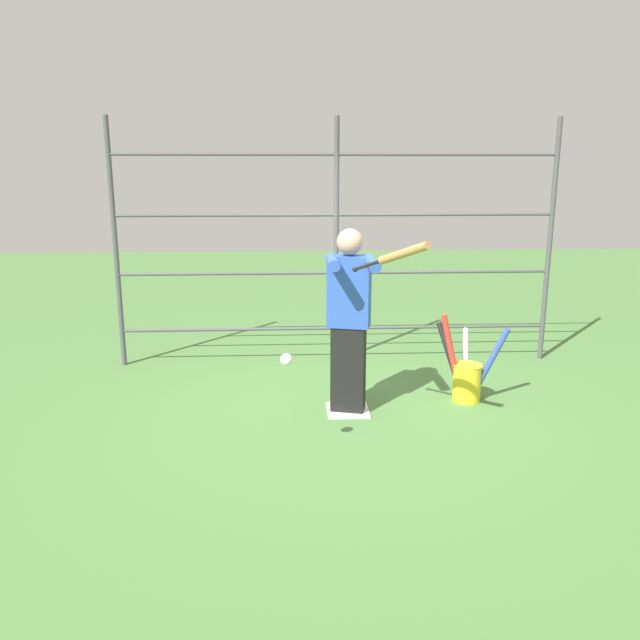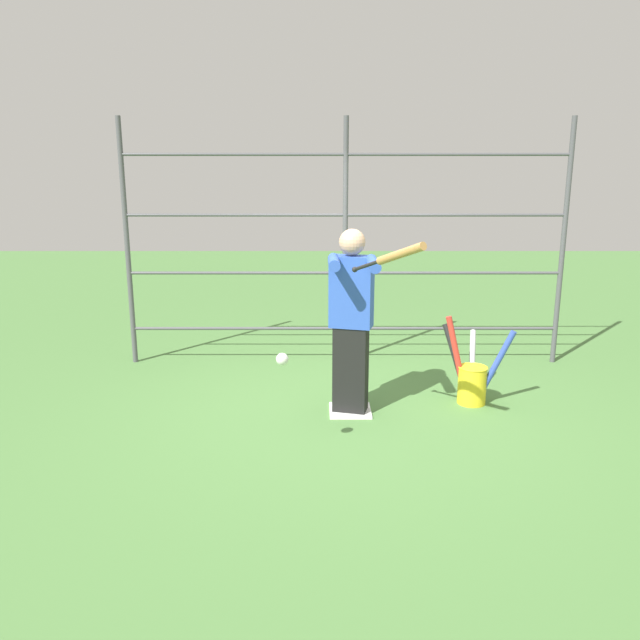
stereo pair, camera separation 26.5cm
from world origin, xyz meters
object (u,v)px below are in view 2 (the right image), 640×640
at_px(batter, 351,316).
at_px(bat_bucket, 471,378).
at_px(baseball_bat_swinging, 394,256).
at_px(softball_in_flight, 282,359).

height_order(batter, bat_bucket, batter).
bearing_deg(bat_bucket, batter, 12.70).
distance_m(baseball_bat_swinging, softball_in_flight, 1.17).
distance_m(batter, baseball_bat_swinging, 1.16).
relative_size(baseball_bat_swinging, bat_bucket, 0.87).
bearing_deg(softball_in_flight, baseball_bat_swinging, -170.68).
bearing_deg(bat_bucket, softball_in_flight, 35.95).
xyz_separation_m(baseball_bat_swinging, softball_in_flight, (0.86, 0.14, -0.78)).
xyz_separation_m(baseball_bat_swinging, bat_bucket, (-0.95, -1.17, -1.39)).
bearing_deg(softball_in_flight, bat_bucket, -144.05).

